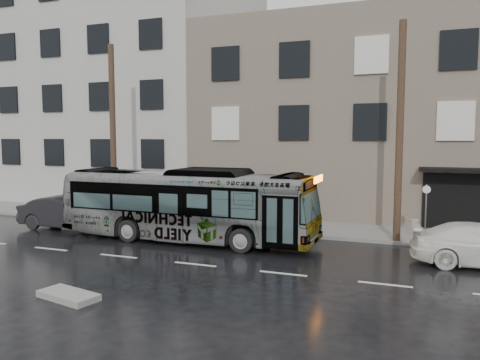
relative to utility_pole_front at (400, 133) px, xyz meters
The scene contains 10 objects.
ground 8.65m from the utility_pole_front, 153.08° to the right, with size 120.00×120.00×0.00m, color black.
sidewalk 8.11m from the utility_pole_front, 166.17° to the left, with size 90.00×3.60×0.15m, color gray.
building_taupe 9.56m from the utility_pole_front, 99.07° to the left, with size 20.00×12.00×11.00m, color #766C5B.
building_grey 27.02m from the utility_pole_front, 156.02° to the left, with size 26.00×15.00×16.00m, color #B7B5AD.
utility_pole_front is the anchor object (origin of this frame).
utility_pole_rear 14.00m from the utility_pole_front, behind, with size 0.30×0.30×9.00m, color brown.
sign_post 3.48m from the utility_pole_front, ahead, with size 0.06×0.06×2.40m, color slate.
bus 9.39m from the utility_pole_front, 163.63° to the right, with size 2.64×11.26×3.14m, color #B2B2B2.
dark_sedan 15.75m from the utility_pole_front, behind, with size 1.68×4.83×1.59m, color black.
slush_pile 13.89m from the utility_pole_front, 128.89° to the right, with size 1.80×0.80×0.18m, color #9A9792.
Camera 1 is at (7.15, -17.01, 4.46)m, focal length 35.00 mm.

